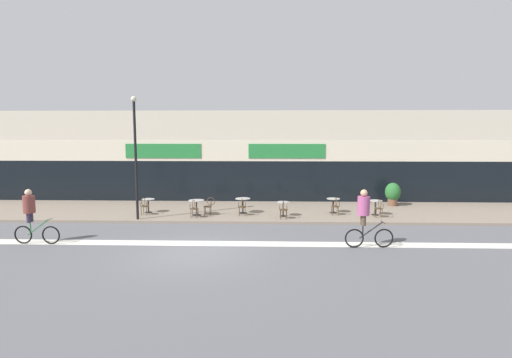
{
  "coord_description": "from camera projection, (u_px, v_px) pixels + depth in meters",
  "views": [
    {
      "loc": [
        2.56,
        -13.48,
        4.18
      ],
      "look_at": [
        1.96,
        6.16,
        1.9
      ],
      "focal_mm": 28.0,
      "sensor_mm": 36.0,
      "label": 1
    }
  ],
  "objects": [
    {
      "name": "lamp_post",
      "position": [
        135.0,
        150.0,
        18.48
      ],
      "size": [
        0.26,
        0.26,
        5.73
      ],
      "color": "black",
      "rests_on": "sidewalk_slab"
    },
    {
      "name": "cafe_chair_3_near",
      "position": [
        283.0,
        208.0,
        18.83
      ],
      "size": [
        0.45,
        0.6,
        0.9
      ],
      "rotation": [
        0.0,
        0.0,
        1.44
      ],
      "color": "#4C3823",
      "rests_on": "sidewalk_slab"
    },
    {
      "name": "cafe_chair_4_near",
      "position": [
        335.0,
        205.0,
        19.68
      ],
      "size": [
        0.42,
        0.59,
        0.9
      ],
      "rotation": [
        0.0,
        0.0,
        1.63
      ],
      "color": "#4C3823",
      "rests_on": "sidewalk_slab"
    },
    {
      "name": "storefront_facade",
      "position": [
        228.0,
        156.0,
        25.51
      ],
      "size": [
        40.0,
        4.06,
        5.48
      ],
      "color": "beige",
      "rests_on": "ground"
    },
    {
      "name": "bike_lane_stripe",
      "position": [
        201.0,
        243.0,
        15.16
      ],
      "size": [
        36.0,
        0.7,
        0.01
      ],
      "primitive_type": "cube",
      "color": "silver",
      "rests_on": "ground"
    },
    {
      "name": "cyclist_1",
      "position": [
        31.0,
        213.0,
        14.96
      ],
      "size": [
        1.78,
        0.48,
        2.09
      ],
      "rotation": [
        0.0,
        0.0,
        -0.02
      ],
      "color": "black",
      "rests_on": "ground"
    },
    {
      "name": "cafe_chair_0_near",
      "position": [
        144.0,
        205.0,
        19.74
      ],
      "size": [
        0.45,
        0.6,
        0.9
      ],
      "rotation": [
        0.0,
        0.0,
        1.45
      ],
      "color": "#4C3823",
      "rests_on": "sidewalk_slab"
    },
    {
      "name": "ground_plane",
      "position": [
        195.0,
        253.0,
        13.95
      ],
      "size": [
        120.0,
        120.0,
        0.0
      ],
      "primitive_type": "plane",
      "color": "#5B5B60"
    },
    {
      "name": "bistro_table_4",
      "position": [
        333.0,
        203.0,
        20.3
      ],
      "size": [
        0.67,
        0.67,
        0.74
      ],
      "color": "black",
      "rests_on": "sidewalk_slab"
    },
    {
      "name": "cafe_chair_1_side",
      "position": [
        209.0,
        205.0,
        19.69
      ],
      "size": [
        0.58,
        0.41,
        0.9
      ],
      "rotation": [
        0.0,
        0.0,
        3.11
      ],
      "color": "#4C3823",
      "rests_on": "sidewalk_slab"
    },
    {
      "name": "bistro_table_2",
      "position": [
        243.0,
        203.0,
        20.2
      ],
      "size": [
        0.76,
        0.76,
        0.76
      ],
      "color": "black",
      "rests_on": "sidewalk_slab"
    },
    {
      "name": "bistro_table_5",
      "position": [
        375.0,
        205.0,
        19.76
      ],
      "size": [
        0.66,
        0.66,
        0.73
      ],
      "color": "black",
      "rests_on": "sidewalk_slab"
    },
    {
      "name": "bistro_table_3",
      "position": [
        283.0,
        206.0,
        19.46
      ],
      "size": [
        0.61,
        0.61,
        0.72
      ],
      "color": "black",
      "rests_on": "sidewalk_slab"
    },
    {
      "name": "cafe_chair_2_near",
      "position": [
        242.0,
        205.0,
        19.58
      ],
      "size": [
        0.42,
        0.58,
        0.9
      ],
      "rotation": [
        0.0,
        0.0,
        1.61
      ],
      "color": "#4C3823",
      "rests_on": "sidewalk_slab"
    },
    {
      "name": "cafe_chair_5_near",
      "position": [
        379.0,
        207.0,
        19.14
      ],
      "size": [
        0.41,
        0.58,
        0.9
      ],
      "rotation": [
        0.0,
        0.0,
        1.6
      ],
      "color": "#4C3823",
      "rests_on": "sidewalk_slab"
    },
    {
      "name": "cafe_chair_1_near",
      "position": [
        194.0,
        207.0,
        19.09
      ],
      "size": [
        0.43,
        0.59,
        0.9
      ],
      "rotation": [
        0.0,
        0.0,
        1.48
      ],
      "color": "#4C3823",
      "rests_on": "sidewalk_slab"
    },
    {
      "name": "bistro_table_0",
      "position": [
        148.0,
        203.0,
        20.36
      ],
      "size": [
        0.65,
        0.65,
        0.71
      ],
      "color": "black",
      "rests_on": "sidewalk_slab"
    },
    {
      "name": "cyclist_0",
      "position": [
        365.0,
        214.0,
        14.47
      ],
      "size": [
        1.79,
        0.5,
        2.15
      ],
      "rotation": [
        0.0,
        0.0,
        0.05
      ],
      "color": "black",
      "rests_on": "ground"
    },
    {
      "name": "sidewalk_slab",
      "position": [
        220.0,
        211.0,
        21.14
      ],
      "size": [
        40.0,
        5.5,
        0.12
      ],
      "primitive_type": "cube",
      "color": "gray",
      "rests_on": "ground"
    },
    {
      "name": "planter_pot",
      "position": [
        393.0,
        193.0,
        22.31
      ],
      "size": [
        0.85,
        0.85,
        1.29
      ],
      "color": "brown",
      "rests_on": "sidewalk_slab"
    },
    {
      "name": "bistro_table_1",
      "position": [
        196.0,
        204.0,
        19.71
      ],
      "size": [
        0.78,
        0.78,
        0.76
      ],
      "color": "black",
      "rests_on": "sidewalk_slab"
    }
  ]
}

